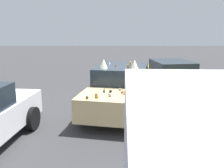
# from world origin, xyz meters

# --- Properties ---
(ground_plane) EXTENTS (60.00, 60.00, 0.00)m
(ground_plane) POSITION_xyz_m (0.00, 0.00, 0.00)
(ground_plane) COLOR #38383A
(art_car_decorated) EXTENTS (4.95, 2.78, 1.80)m
(art_car_decorated) POSITION_xyz_m (0.03, -0.01, 0.75)
(art_car_decorated) COLOR #D8BC7F
(art_car_decorated) RESTS_ON ground
(parked_sedan_row_back_center) EXTENTS (4.36, 2.36, 1.38)m
(parked_sedan_row_back_center) POSITION_xyz_m (2.61, -2.31, 0.70)
(parked_sedan_row_back_center) COLOR gold
(parked_sedan_row_back_center) RESTS_ON ground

